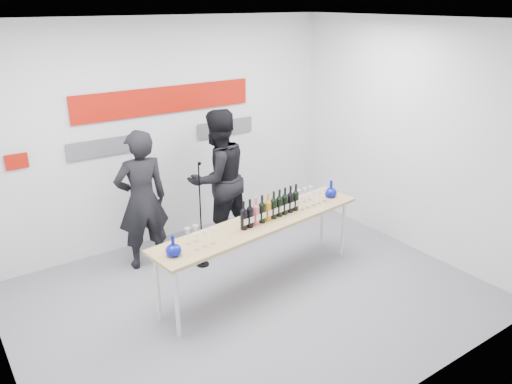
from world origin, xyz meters
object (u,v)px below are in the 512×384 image
Objects in this scene: presenter_right at (218,178)px; mic_stand at (202,235)px; tasting_table at (261,226)px; presenter_left at (142,200)px.

mic_stand is (-0.53, -0.46, -0.51)m from presenter_right.
tasting_table is at bearing -54.04° from mic_stand.
presenter_right is at bearing 75.07° from tasting_table.
presenter_left is (-0.92, 1.23, 0.12)m from tasting_table.
presenter_left is at bearing 119.92° from tasting_table.
tasting_table is 0.93m from mic_stand.
tasting_table is at bearing 131.46° from presenter_left.
presenter_left is 1.27× the size of mic_stand.
presenter_left is 1.10m from presenter_right.
presenter_left is 0.94× the size of presenter_right.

